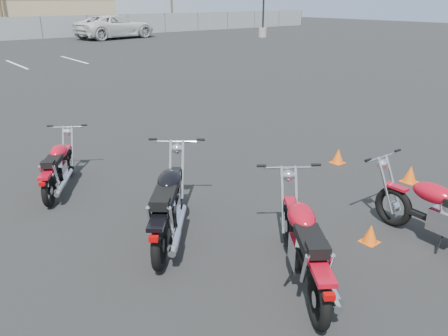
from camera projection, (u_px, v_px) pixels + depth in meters
ground at (238, 222)px, 6.63m from camera, size 120.00×120.00×0.00m
motorcycle_front_red at (58, 167)px, 7.59m from camera, size 1.37×1.79×0.94m
motorcycle_second_black at (169, 204)px, 6.04m from camera, size 1.82×2.02×1.12m
motorcycle_third_red at (305, 245)px, 5.07m from camera, size 1.66×2.05×1.10m
motorcycle_rear_red at (444, 215)px, 5.82m from camera, size 0.83×2.14×1.05m
training_cone_near at (338, 156)px, 8.96m from camera, size 0.25×0.25×0.30m
training_cone_far at (410, 174)px, 8.02m from camera, size 0.26×0.26×0.32m
training_cone_extra at (371, 234)px, 6.03m from camera, size 0.23×0.23×0.27m
tan_building_east at (32, 12)px, 43.85m from camera, size 14.40×9.40×3.70m
white_van at (115, 20)px, 36.53m from camera, size 4.36×8.23×2.98m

